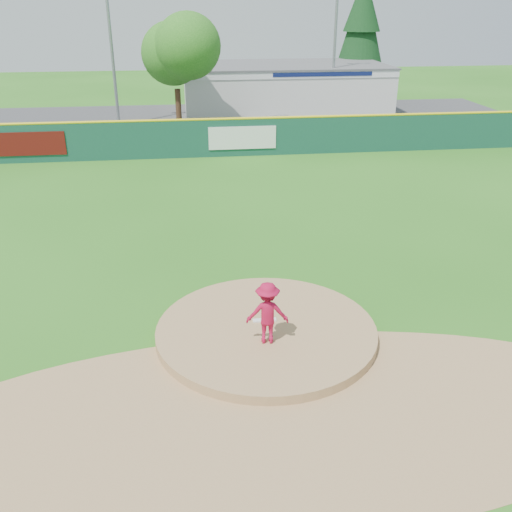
{
  "coord_description": "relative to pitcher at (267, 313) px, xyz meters",
  "views": [
    {
      "loc": [
        -1.82,
        -12.1,
        7.71
      ],
      "look_at": [
        0.0,
        2.0,
        1.3
      ],
      "focal_mm": 40.0,
      "sensor_mm": 36.0,
      "label": 1
    }
  ],
  "objects": [
    {
      "name": "fence_banners",
      "position": [
        -4.07,
        18.56,
        -0.02
      ],
      "size": [
        14.53,
        0.04,
        1.2
      ],
      "color": "#57100C",
      "rests_on": "ground"
    },
    {
      "name": "infield_dirt_arc",
      "position": [
        0.07,
        -2.36,
        -1.02
      ],
      "size": [
        15.4,
        15.4,
        0.01
      ],
      "primitive_type": "cylinder",
      "color": "#9E774C",
      "rests_on": "ground"
    },
    {
      "name": "ground",
      "position": [
        0.07,
        0.64,
        -1.02
      ],
      "size": [
        120.0,
        120.0,
        0.0
      ],
      "primitive_type": "plane",
      "color": "#286B19",
      "rests_on": "ground"
    },
    {
      "name": "van",
      "position": [
        4.29,
        21.71,
        -0.24
      ],
      "size": [
        5.79,
        3.27,
        1.53
      ],
      "primitive_type": "imported",
      "rotation": [
        0.0,
        0.0,
        1.71
      ],
      "color": "silver",
      "rests_on": "parking_lot"
    },
    {
      "name": "pitching_rubber",
      "position": [
        0.07,
        0.94,
        -0.75
      ],
      "size": [
        0.6,
        0.15,
        0.04
      ],
      "primitive_type": "cube",
      "color": "white",
      "rests_on": "pitchers_mound"
    },
    {
      "name": "light_pole_left",
      "position": [
        -5.93,
        27.64,
        5.03
      ],
      "size": [
        1.75,
        0.25,
        11.0
      ],
      "color": "gray",
      "rests_on": "ground"
    },
    {
      "name": "pitcher",
      "position": [
        0.0,
        0.0,
        0.0
      ],
      "size": [
        1.05,
        0.67,
        1.55
      ],
      "primitive_type": "imported",
      "rotation": [
        0.0,
        0.0,
        3.04
      ],
      "color": "#A90E35",
      "rests_on": "pitchers_mound"
    },
    {
      "name": "pool_building_grp",
      "position": [
        6.07,
        32.64,
        0.64
      ],
      "size": [
        15.2,
        8.2,
        3.31
      ],
      "color": "silver",
      "rests_on": "ground"
    },
    {
      "name": "pitchers_mound",
      "position": [
        0.07,
        0.64,
        -1.02
      ],
      "size": [
        5.5,
        5.5,
        0.5
      ],
      "primitive_type": "cylinder",
      "color": "#9E774C",
      "rests_on": "ground"
    },
    {
      "name": "deciduous_tree",
      "position": [
        -1.93,
        25.64,
        3.53
      ],
      "size": [
        5.6,
        5.6,
        7.36
      ],
      "color": "#382314",
      "rests_on": "ground"
    },
    {
      "name": "parking_lot",
      "position": [
        0.07,
        27.64,
        -1.01
      ],
      "size": [
        44.0,
        16.0,
        0.02
      ],
      "primitive_type": "cube",
      "color": "#38383A",
      "rests_on": "ground"
    },
    {
      "name": "outfield_fence",
      "position": [
        0.07,
        18.64,
        0.07
      ],
      "size": [
        40.0,
        0.14,
        2.07
      ],
      "color": "#154436",
      "rests_on": "ground"
    },
    {
      "name": "light_pole_right",
      "position": [
        9.07,
        29.64,
        4.52
      ],
      "size": [
        1.75,
        0.25,
        10.0
      ],
      "color": "gray",
      "rests_on": "ground"
    },
    {
      "name": "conifer_tree",
      "position": [
        13.07,
        36.64,
        4.52
      ],
      "size": [
        4.4,
        4.4,
        9.5
      ],
      "color": "#382314",
      "rests_on": "ground"
    }
  ]
}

